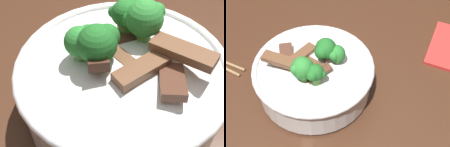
% 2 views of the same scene
% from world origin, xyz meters
% --- Properties ---
extents(rice_bowl, '(0.26, 0.26, 0.14)m').
position_xyz_m(rice_bowl, '(0.05, 0.07, 0.84)').
color(rice_bowl, white).
rests_on(rice_bowl, dining_table).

